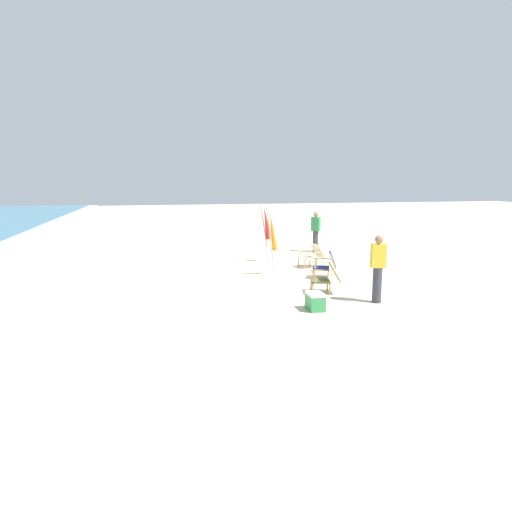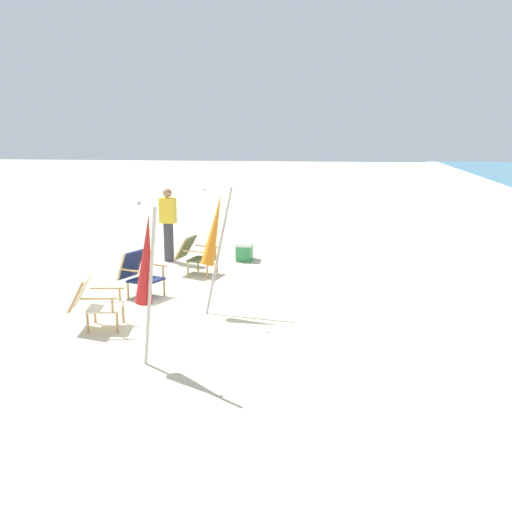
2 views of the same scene
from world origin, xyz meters
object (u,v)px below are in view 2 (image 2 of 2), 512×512
Objects in this scene: beach_chair_front_right at (94,301)px; umbrella_furled_orange at (214,231)px; beach_chair_back_right at (139,273)px; cooler_box at (244,251)px; umbrella_furled_red at (146,261)px; person_by_waterline at (168,224)px; beach_chair_mid_center at (195,254)px.

beach_chair_front_right is 2.15m from umbrella_furled_orange.
beach_chair_back_right reaches higher than cooler_box.
beach_chair_back_right is 3.39m from umbrella_furled_red.
beach_chair_front_right is 1.68× the size of cooler_box.
beach_chair_mid_center is at bearing 36.66° from person_by_waterline.
beach_chair_back_right is 0.97× the size of beach_chair_mid_center.
umbrella_furled_red is at bearing 43.02° from beach_chair_front_right.
umbrella_furled_red reaches higher than beach_chair_mid_center.
person_by_waterline is (-5.89, -1.30, -0.53)m from umbrella_furled_red.
umbrella_furled_orange is at bearing 0.51° from cooler_box.
umbrella_furled_orange reaches higher than beach_chair_back_right.
beach_chair_front_right is at bearing -12.97° from beach_chair_mid_center.
beach_chair_mid_center is (-1.70, 0.63, -0.01)m from beach_chair_back_right.
umbrella_furled_orange is 3.96m from cooler_box.
umbrella_furled_orange is (2.37, 0.86, 0.91)m from beach_chair_mid_center.
umbrella_furled_red is (1.34, 1.25, 0.95)m from beach_chair_front_right.
umbrella_furled_red reaches higher than beach_chair_back_right.
beach_chair_mid_center is (-3.42, 0.79, -0.00)m from beach_chair_front_right.
cooler_box is (-1.42, 0.83, -0.22)m from beach_chair_mid_center.
umbrella_furled_red is at bearing 5.59° from beach_chair_mid_center.
beach_chair_mid_center is 1.46m from person_by_waterline.
umbrella_furled_orange is 1.25× the size of person_by_waterline.
beach_chair_front_right is at bearing -57.65° from umbrella_furled_orange.
beach_chair_back_right is at bearing 174.88° from beach_chair_front_right.
umbrella_furled_red is at bearing -9.40° from umbrella_furled_orange.
umbrella_furled_orange is 4.17× the size of cooler_box.
umbrella_furled_orange is (0.68, 1.49, 0.90)m from beach_chair_back_right.
beach_chair_mid_center is 0.42× the size of umbrella_furled_red.
umbrella_furled_orange is at bearing 170.60° from umbrella_furled_red.
umbrella_furled_red reaches higher than person_by_waterline.
person_by_waterline is 1.81m from cooler_box.
cooler_box is at bearing 149.78° from beach_chair_mid_center.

